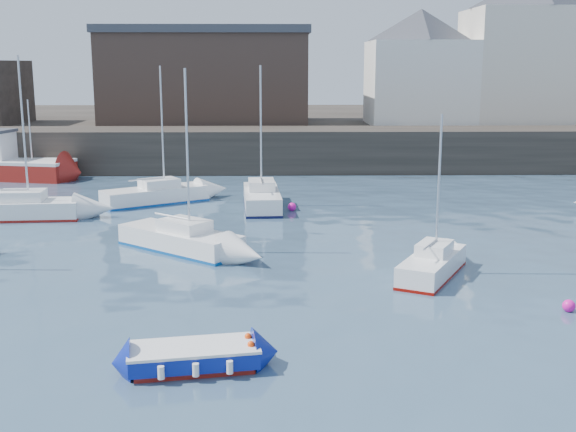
{
  "coord_description": "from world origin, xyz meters",
  "views": [
    {
      "loc": [
        -0.53,
        -16.63,
        7.57
      ],
      "look_at": [
        0.0,
        12.0,
        1.5
      ],
      "focal_mm": 45.0,
      "sensor_mm": 36.0,
      "label": 1
    }
  ],
  "objects_px": {
    "fishing_boat": "(8,164)",
    "sailboat_h": "(155,195)",
    "sailboat_c": "(432,264)",
    "buoy_mid": "(568,311)",
    "sailboat_f": "(262,198)",
    "buoy_far": "(292,211)",
    "sailboat_b": "(181,239)",
    "blue_dinghy": "(194,356)",
    "sailboat_e": "(17,209)"
  },
  "relations": [
    {
      "from": "fishing_boat",
      "to": "sailboat_b",
      "type": "relative_size",
      "value": 1.14
    },
    {
      "from": "sailboat_e",
      "to": "blue_dinghy",
      "type": "bearing_deg",
      "value": -59.53
    },
    {
      "from": "buoy_mid",
      "to": "buoy_far",
      "type": "xyz_separation_m",
      "value": [
        -8.25,
        15.87,
        0.0
      ]
    },
    {
      "from": "buoy_far",
      "to": "sailboat_c",
      "type": "bearing_deg",
      "value": -68.25
    },
    {
      "from": "sailboat_e",
      "to": "buoy_mid",
      "type": "height_order",
      "value": "sailboat_e"
    },
    {
      "from": "sailboat_e",
      "to": "buoy_far",
      "type": "xyz_separation_m",
      "value": [
        13.67,
        1.79,
        -0.52
      ]
    },
    {
      "from": "sailboat_h",
      "to": "buoy_mid",
      "type": "distance_m",
      "value": 23.97
    },
    {
      "from": "sailboat_f",
      "to": "sailboat_h",
      "type": "xyz_separation_m",
      "value": [
        -5.89,
        1.31,
        -0.04
      ]
    },
    {
      "from": "sailboat_e",
      "to": "buoy_far",
      "type": "bearing_deg",
      "value": 7.47
    },
    {
      "from": "sailboat_b",
      "to": "sailboat_c",
      "type": "height_order",
      "value": "sailboat_b"
    },
    {
      "from": "sailboat_c",
      "to": "buoy_mid",
      "type": "distance_m",
      "value": 5.19
    },
    {
      "from": "sailboat_c",
      "to": "buoy_mid",
      "type": "relative_size",
      "value": 14.58
    },
    {
      "from": "sailboat_c",
      "to": "buoy_far",
      "type": "xyz_separation_m",
      "value": [
        -4.8,
        12.02,
        -0.45
      ]
    },
    {
      "from": "sailboat_c",
      "to": "buoy_mid",
      "type": "bearing_deg",
      "value": -48.08
    },
    {
      "from": "sailboat_e",
      "to": "sailboat_f",
      "type": "height_order",
      "value": "sailboat_e"
    },
    {
      "from": "sailboat_f",
      "to": "sailboat_h",
      "type": "bearing_deg",
      "value": 167.42
    },
    {
      "from": "sailboat_f",
      "to": "sailboat_h",
      "type": "relative_size",
      "value": 1.0
    },
    {
      "from": "sailboat_h",
      "to": "sailboat_e",
      "type": "bearing_deg",
      "value": -147.09
    },
    {
      "from": "sailboat_h",
      "to": "sailboat_f",
      "type": "bearing_deg",
      "value": -12.58
    },
    {
      "from": "fishing_boat",
      "to": "sailboat_f",
      "type": "height_order",
      "value": "sailboat_f"
    },
    {
      "from": "sailboat_b",
      "to": "sailboat_e",
      "type": "distance_m",
      "value": 10.9
    },
    {
      "from": "sailboat_b",
      "to": "sailboat_h",
      "type": "relative_size",
      "value": 0.99
    },
    {
      "from": "fishing_boat",
      "to": "sailboat_c",
      "type": "relative_size",
      "value": 1.44
    },
    {
      "from": "sailboat_h",
      "to": "buoy_far",
      "type": "bearing_deg",
      "value": -16.45
    },
    {
      "from": "buoy_mid",
      "to": "buoy_far",
      "type": "relative_size",
      "value": 0.89
    },
    {
      "from": "sailboat_b",
      "to": "buoy_mid",
      "type": "relative_size",
      "value": 18.51
    },
    {
      "from": "blue_dinghy",
      "to": "sailboat_b",
      "type": "bearing_deg",
      "value": 98.74
    },
    {
      "from": "buoy_mid",
      "to": "fishing_boat",
      "type": "bearing_deg",
      "value": 134.98
    },
    {
      "from": "blue_dinghy",
      "to": "sailboat_e",
      "type": "distance_m",
      "value": 21.12
    },
    {
      "from": "blue_dinghy",
      "to": "buoy_mid",
      "type": "distance_m",
      "value": 11.95
    },
    {
      "from": "sailboat_b",
      "to": "sailboat_h",
      "type": "distance_m",
      "value": 10.67
    },
    {
      "from": "fishing_boat",
      "to": "sailboat_c",
      "type": "height_order",
      "value": "sailboat_c"
    },
    {
      "from": "sailboat_e",
      "to": "sailboat_h",
      "type": "height_order",
      "value": "sailboat_e"
    },
    {
      "from": "sailboat_c",
      "to": "sailboat_f",
      "type": "relative_size",
      "value": 0.78
    },
    {
      "from": "sailboat_e",
      "to": "fishing_boat",
      "type": "bearing_deg",
      "value": 111.35
    },
    {
      "from": "blue_dinghy",
      "to": "sailboat_c",
      "type": "xyz_separation_m",
      "value": [
        7.76,
        7.97,
        0.1
      ]
    },
    {
      "from": "blue_dinghy",
      "to": "buoy_far",
      "type": "distance_m",
      "value": 20.22
    },
    {
      "from": "sailboat_b",
      "to": "buoy_far",
      "type": "height_order",
      "value": "sailboat_b"
    },
    {
      "from": "buoy_mid",
      "to": "sailboat_c",
      "type": "bearing_deg",
      "value": 131.92
    },
    {
      "from": "blue_dinghy",
      "to": "buoy_far",
      "type": "xyz_separation_m",
      "value": [
        2.96,
        20.0,
        -0.35
      ]
    },
    {
      "from": "fishing_boat",
      "to": "sailboat_h",
      "type": "relative_size",
      "value": 1.13
    },
    {
      "from": "sailboat_e",
      "to": "buoy_mid",
      "type": "relative_size",
      "value": 19.92
    },
    {
      "from": "blue_dinghy",
      "to": "sailboat_h",
      "type": "relative_size",
      "value": 0.47
    },
    {
      "from": "sailboat_h",
      "to": "buoy_far",
      "type": "relative_size",
      "value": 16.64
    },
    {
      "from": "sailboat_c",
      "to": "sailboat_e",
      "type": "relative_size",
      "value": 0.73
    },
    {
      "from": "fishing_boat",
      "to": "sailboat_e",
      "type": "relative_size",
      "value": 1.05
    },
    {
      "from": "fishing_boat",
      "to": "buoy_far",
      "type": "distance_m",
      "value": 21.79
    },
    {
      "from": "sailboat_c",
      "to": "sailboat_h",
      "type": "bearing_deg",
      "value": 130.8
    },
    {
      "from": "fishing_boat",
      "to": "sailboat_c",
      "type": "bearing_deg",
      "value": -44.54
    },
    {
      "from": "sailboat_e",
      "to": "sailboat_h",
      "type": "distance_m",
      "value": 7.37
    }
  ]
}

